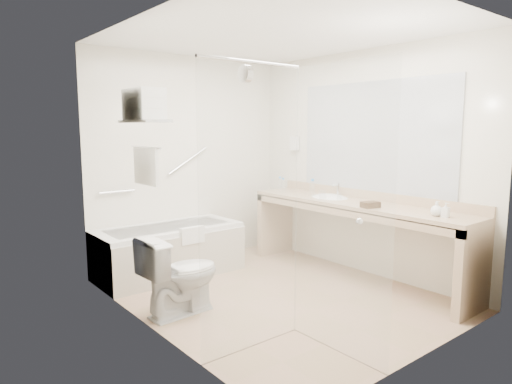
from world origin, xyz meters
TOP-DOWN VIEW (x-y plane):
  - floor at (0.00, 0.00)m, footprint 3.20×3.20m
  - ceiling at (0.00, 0.00)m, footprint 2.60×3.20m
  - wall_back at (0.00, 1.60)m, footprint 2.60×0.10m
  - wall_front at (0.00, -1.60)m, footprint 2.60×0.10m
  - wall_left at (-1.30, 0.00)m, footprint 0.10×3.20m
  - wall_right at (1.30, 0.00)m, footprint 0.10×3.20m
  - bathtub at (-0.50, 1.24)m, footprint 1.60×0.73m
  - grab_bar_short at (-0.95, 1.56)m, footprint 0.40×0.03m
  - grab_bar_long at (-0.05, 1.56)m, footprint 0.53×0.03m
  - shower_enclosure at (-0.63, -0.93)m, footprint 0.96×0.91m
  - towel_shelf at (-1.17, 0.35)m, footprint 0.24×0.55m
  - vanity_counter at (1.02, -0.15)m, footprint 0.55×2.70m
  - sink at (1.05, 0.25)m, footprint 0.40×0.52m
  - faucet at (1.20, 0.25)m, footprint 0.03×0.03m
  - mirror at (1.29, -0.15)m, footprint 0.02×2.00m
  - hairdryer_unit at (1.25, 1.05)m, footprint 0.08×0.10m
  - toilet at (-0.95, 0.19)m, footprint 0.74×0.44m
  - amenity_basket at (0.86, -0.47)m, footprint 0.20×0.16m
  - soap_bottle_a at (0.96, -1.21)m, footprint 0.07×0.14m
  - soap_bottle_b at (0.97, -1.12)m, footprint 0.14×0.16m
  - water_bottle_left at (0.98, 0.97)m, footprint 0.05×0.05m
  - water_bottle_mid at (0.94, 0.41)m, footprint 0.06×0.06m
  - water_bottle_right at (1.03, 1.08)m, footprint 0.05×0.05m
  - drinking_glass_near at (0.87, 0.19)m, footprint 0.10×0.10m
  - drinking_glass_far at (0.99, 0.05)m, footprint 0.07×0.07m

SIDE VIEW (x-z plane):
  - floor at x=0.00m, z-range 0.00..0.00m
  - bathtub at x=-0.50m, z-range -0.02..0.57m
  - toilet at x=-0.95m, z-range 0.00..0.71m
  - vanity_counter at x=1.02m, z-range 0.17..1.12m
  - sink at x=1.05m, z-range 0.75..0.89m
  - amenity_basket at x=0.86m, z-range 0.85..0.91m
  - soap_bottle_a at x=0.96m, z-range 0.85..0.91m
  - drinking_glass_far at x=0.99m, z-range 0.85..0.93m
  - drinking_glass_near at x=0.87m, z-range 0.85..0.95m
  - soap_bottle_b at x=0.97m, z-range 0.85..0.96m
  - water_bottle_left at x=0.98m, z-range 0.84..1.01m
  - water_bottle_right at x=1.03m, z-range 0.84..1.02m
  - faucet at x=1.20m, z-range 0.86..1.00m
  - water_bottle_mid at x=0.94m, z-range 0.84..1.05m
  - grab_bar_short at x=-0.95m, z-range 0.93..0.96m
  - shower_enclosure at x=-0.63m, z-range 0.01..2.12m
  - wall_back at x=0.00m, z-range 0.00..2.50m
  - wall_front at x=0.00m, z-range 0.00..2.50m
  - wall_left at x=-1.30m, z-range 0.00..2.50m
  - wall_right at x=1.30m, z-range 0.00..2.50m
  - grab_bar_long at x=-0.05m, z-range 1.09..1.41m
  - hairdryer_unit at x=1.25m, z-range 1.36..1.54m
  - mirror at x=1.29m, z-range 0.95..2.15m
  - towel_shelf at x=-1.17m, z-range 1.35..2.16m
  - ceiling at x=0.00m, z-range 2.45..2.55m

